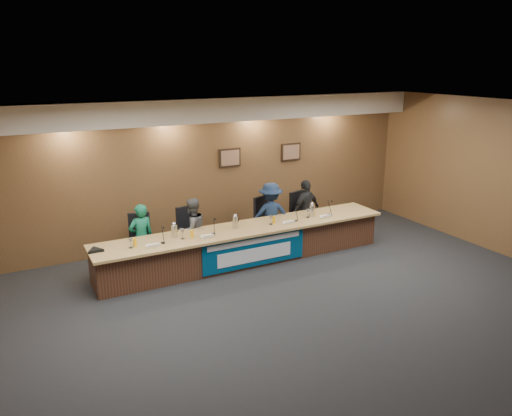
# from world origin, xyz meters

# --- Properties ---
(floor) EXTENTS (10.00, 10.00, 0.00)m
(floor) POSITION_xyz_m (0.00, 0.00, 0.00)
(floor) COLOR black
(floor) RESTS_ON ground
(ceiling) EXTENTS (10.00, 8.00, 0.04)m
(ceiling) POSITION_xyz_m (0.00, 0.00, 3.20)
(ceiling) COLOR silver
(ceiling) RESTS_ON wall_back
(wall_back) EXTENTS (10.00, 0.04, 3.20)m
(wall_back) POSITION_xyz_m (0.00, 4.00, 1.60)
(wall_back) COLOR brown
(wall_back) RESTS_ON floor
(soffit) EXTENTS (10.00, 0.50, 0.50)m
(soffit) POSITION_xyz_m (0.00, 3.75, 2.95)
(soffit) COLOR beige
(soffit) RESTS_ON wall_back
(dais_body) EXTENTS (6.00, 0.80, 0.70)m
(dais_body) POSITION_xyz_m (0.00, 2.40, 0.35)
(dais_body) COLOR #48291A
(dais_body) RESTS_ON floor
(dais_top) EXTENTS (6.10, 0.95, 0.05)m
(dais_top) POSITION_xyz_m (0.00, 2.35, 0.72)
(dais_top) COLOR #A37F4A
(dais_top) RESTS_ON dais_body
(banner) EXTENTS (2.20, 0.02, 0.65)m
(banner) POSITION_xyz_m (0.00, 1.99, 0.38)
(banner) COLOR navy
(banner) RESTS_ON dais_body
(banner_text_upper) EXTENTS (2.00, 0.01, 0.10)m
(banner_text_upper) POSITION_xyz_m (0.00, 1.97, 0.58)
(banner_text_upper) COLOR silver
(banner_text_upper) RESTS_ON banner
(banner_text_lower) EXTENTS (1.60, 0.01, 0.28)m
(banner_text_lower) POSITION_xyz_m (0.00, 1.97, 0.30)
(banner_text_lower) COLOR silver
(banner_text_lower) RESTS_ON banner
(wall_photo_left) EXTENTS (0.52, 0.04, 0.42)m
(wall_photo_left) POSITION_xyz_m (0.40, 3.97, 1.85)
(wall_photo_left) COLOR black
(wall_photo_left) RESTS_ON wall_back
(wall_photo_right) EXTENTS (0.52, 0.04, 0.42)m
(wall_photo_right) POSITION_xyz_m (2.00, 3.97, 1.85)
(wall_photo_right) COLOR black
(wall_photo_right) RESTS_ON wall_back
(panelist_a) EXTENTS (0.52, 0.37, 1.34)m
(panelist_a) POSITION_xyz_m (-1.96, 2.95, 0.67)
(panelist_a) COLOR #0E573C
(panelist_a) RESTS_ON floor
(panelist_b) EXTENTS (0.75, 0.65, 1.32)m
(panelist_b) POSITION_xyz_m (-0.92, 2.95, 0.66)
(panelist_b) COLOR #444649
(panelist_b) RESTS_ON floor
(panelist_c) EXTENTS (1.03, 0.74, 1.43)m
(panelist_c) POSITION_xyz_m (0.89, 2.95, 0.72)
(panelist_c) COLOR #11203B
(panelist_c) RESTS_ON floor
(panelist_d) EXTENTS (0.88, 0.55, 1.40)m
(panelist_d) POSITION_xyz_m (1.80, 2.95, 0.70)
(panelist_d) COLOR black
(panelist_d) RESTS_ON floor
(office_chair_a) EXTENTS (0.58, 0.58, 0.08)m
(office_chair_a) POSITION_xyz_m (-1.96, 3.05, 0.48)
(office_chair_a) COLOR black
(office_chair_a) RESTS_ON floor
(office_chair_b) EXTENTS (0.50, 0.50, 0.08)m
(office_chair_b) POSITION_xyz_m (-0.92, 3.05, 0.48)
(office_chair_b) COLOR black
(office_chair_b) RESTS_ON floor
(office_chair_c) EXTENTS (0.62, 0.62, 0.08)m
(office_chair_c) POSITION_xyz_m (0.89, 3.05, 0.48)
(office_chair_c) COLOR black
(office_chair_c) RESTS_ON floor
(office_chair_d) EXTENTS (0.59, 0.59, 0.08)m
(office_chair_d) POSITION_xyz_m (1.80, 3.05, 0.48)
(office_chair_d) COLOR black
(office_chair_d) RESTS_ON floor
(nameplate_a) EXTENTS (0.24, 0.08, 0.10)m
(nameplate_a) POSITION_xyz_m (-1.96, 2.10, 0.80)
(nameplate_a) COLOR white
(nameplate_a) RESTS_ON dais_top
(microphone_a) EXTENTS (0.07, 0.07, 0.02)m
(microphone_a) POSITION_xyz_m (-1.75, 2.25, 0.76)
(microphone_a) COLOR black
(microphone_a) RESTS_ON dais_top
(juice_glass_a) EXTENTS (0.06, 0.06, 0.15)m
(juice_glass_a) POSITION_xyz_m (-2.24, 2.33, 0.82)
(juice_glass_a) COLOR #F4AA0B
(juice_glass_a) RESTS_ON dais_top
(water_glass_a) EXTENTS (0.08, 0.08, 0.18)m
(water_glass_a) POSITION_xyz_m (-2.32, 2.28, 0.84)
(water_glass_a) COLOR silver
(water_glass_a) RESTS_ON dais_top
(nameplate_b) EXTENTS (0.24, 0.08, 0.10)m
(nameplate_b) POSITION_xyz_m (-0.91, 2.10, 0.80)
(nameplate_b) COLOR white
(nameplate_b) RESTS_ON dais_top
(microphone_b) EXTENTS (0.07, 0.07, 0.02)m
(microphone_b) POSITION_xyz_m (-0.74, 2.27, 0.76)
(microphone_b) COLOR black
(microphone_b) RESTS_ON dais_top
(juice_glass_b) EXTENTS (0.06, 0.06, 0.15)m
(juice_glass_b) POSITION_xyz_m (-1.18, 2.27, 0.82)
(juice_glass_b) COLOR #F4AA0B
(juice_glass_b) RESTS_ON dais_top
(water_glass_b) EXTENTS (0.08, 0.08, 0.18)m
(water_glass_b) POSITION_xyz_m (-1.35, 2.30, 0.84)
(water_glass_b) COLOR silver
(water_glass_b) RESTS_ON dais_top
(nameplate_c) EXTENTS (0.24, 0.08, 0.10)m
(nameplate_c) POSITION_xyz_m (0.87, 2.12, 0.80)
(nameplate_c) COLOR white
(nameplate_c) RESTS_ON dais_top
(microphone_c) EXTENTS (0.07, 0.07, 0.02)m
(microphone_c) POSITION_xyz_m (1.08, 2.24, 0.76)
(microphone_c) COLOR black
(microphone_c) RESTS_ON dais_top
(juice_glass_c) EXTENTS (0.06, 0.06, 0.15)m
(juice_glass_c) POSITION_xyz_m (0.62, 2.33, 0.82)
(juice_glass_c) COLOR #F4AA0B
(juice_glass_c) RESTS_ON dais_top
(water_glass_c) EXTENTS (0.08, 0.08, 0.18)m
(water_glass_c) POSITION_xyz_m (0.52, 2.29, 0.84)
(water_glass_c) COLOR silver
(water_glass_c) RESTS_ON dais_top
(nameplate_d) EXTENTS (0.24, 0.08, 0.10)m
(nameplate_d) POSITION_xyz_m (1.76, 2.11, 0.80)
(nameplate_d) COLOR white
(nameplate_d) RESTS_ON dais_top
(microphone_d) EXTENTS (0.07, 0.07, 0.02)m
(microphone_d) POSITION_xyz_m (1.94, 2.28, 0.76)
(microphone_d) COLOR black
(microphone_d) RESTS_ON dais_top
(juice_glass_d) EXTENTS (0.06, 0.06, 0.15)m
(juice_glass_d) POSITION_xyz_m (1.59, 2.34, 0.82)
(juice_glass_d) COLOR #F4AA0B
(juice_glass_d) RESTS_ON dais_top
(water_glass_d) EXTENTS (0.08, 0.08, 0.18)m
(water_glass_d) POSITION_xyz_m (1.44, 2.33, 0.84)
(water_glass_d) COLOR silver
(water_glass_d) RESTS_ON dais_top
(carafe_left) EXTENTS (0.12, 0.12, 0.24)m
(carafe_left) POSITION_xyz_m (-1.47, 2.44, 0.87)
(carafe_left) COLOR silver
(carafe_left) RESTS_ON dais_top
(carafe_mid) EXTENTS (0.11, 0.11, 0.24)m
(carafe_mid) POSITION_xyz_m (-0.23, 2.40, 0.87)
(carafe_mid) COLOR silver
(carafe_mid) RESTS_ON dais_top
(carafe_right) EXTENTS (0.11, 0.11, 0.26)m
(carafe_right) POSITION_xyz_m (1.55, 2.35, 0.88)
(carafe_right) COLOR silver
(carafe_right) RESTS_ON dais_top
(speakerphone) EXTENTS (0.32, 0.32, 0.05)m
(speakerphone) POSITION_xyz_m (-2.92, 2.39, 0.78)
(speakerphone) COLOR black
(speakerphone) RESTS_ON dais_top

